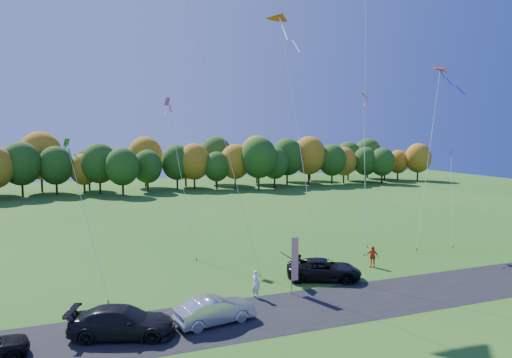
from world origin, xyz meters
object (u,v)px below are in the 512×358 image
object	(u,v)px
silver_sedan	(215,310)
feather_flag	(294,259)
black_suv	(324,269)
person_east	(372,257)

from	to	relation	value
silver_sedan	feather_flag	size ratio (longest dim) A/B	1.17
black_suv	silver_sedan	world-z (taller)	black_suv
silver_sedan	feather_flag	distance (m)	7.01
silver_sedan	person_east	distance (m)	15.86
black_suv	feather_flag	distance (m)	4.12
silver_sedan	person_east	xyz separation A→B (m)	(14.65, 6.08, 0.10)
black_suv	person_east	bearing A→B (deg)	-50.36
black_suv	silver_sedan	size ratio (longest dim) A/B	1.19
silver_sedan	person_east	world-z (taller)	person_east
black_suv	feather_flag	world-z (taller)	feather_flag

